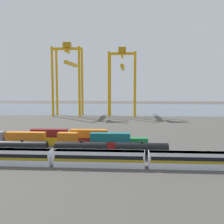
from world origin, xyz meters
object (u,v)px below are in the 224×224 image
object	(u,v)px
shipping_container_13	(129,142)
gantry_crane_west	(68,72)
shipping_container_8	(11,140)
gantry_crane_central	(122,74)
passenger_train	(99,158)
shipping_container_2	(26,144)
shipping_container_6	(110,146)
freight_tank_row	(81,149)

from	to	relation	value
shipping_container_13	gantry_crane_west	distance (m)	99.21
shipping_container_8	gantry_crane_central	bearing A→B (deg)	68.09
passenger_train	shipping_container_2	bearing A→B (deg)	146.22
shipping_container_8	shipping_container_13	bearing A→B (deg)	0.00
shipping_container_2	passenger_train	bearing A→B (deg)	-33.78
passenger_train	shipping_container_13	xyz separation A→B (m)	(7.28, 22.41, -0.84)
shipping_container_8	gantry_crane_west	xyz separation A→B (m)	(-0.10, 86.68, 27.23)
shipping_container_6	shipping_container_8	size ratio (longest dim) A/B	2.00
shipping_container_8	shipping_container_13	size ratio (longest dim) A/B	0.50
shipping_container_13	gantry_crane_west	bearing A→B (deg)	114.70
shipping_container_8	gantry_crane_central	size ratio (longest dim) A/B	0.14
passenger_train	shipping_container_13	world-z (taller)	passenger_train
freight_tank_row	gantry_crane_central	size ratio (longest dim) A/B	1.09
freight_tank_row	shipping_container_2	bearing A→B (deg)	155.82
gantry_crane_west	shipping_container_8	bearing A→B (deg)	-89.93
freight_tank_row	shipping_container_13	size ratio (longest dim) A/B	3.91
shipping_container_8	gantry_crane_central	distance (m)	97.46
shipping_container_8	gantry_crane_west	world-z (taller)	gantry_crane_west
shipping_container_13	gantry_crane_west	size ratio (longest dim) A/B	0.26
passenger_train	shipping_container_8	bearing A→B (deg)	145.40
freight_tank_row	shipping_container_2	world-z (taller)	freight_tank_row
shipping_container_2	gantry_crane_west	size ratio (longest dim) A/B	0.26
passenger_train	shipping_container_6	xyz separation A→B (m)	(1.49, 16.56, -0.84)
passenger_train	shipping_container_13	bearing A→B (deg)	72.01
freight_tank_row	shipping_container_2	distance (m)	20.62
passenger_train	freight_tank_row	distance (m)	10.07
freight_tank_row	shipping_container_8	xyz separation A→B (m)	(-26.52, 14.29, -0.88)
freight_tank_row	gantry_crane_west	size ratio (longest dim) A/B	1.01
gantry_crane_west	freight_tank_row	bearing A→B (deg)	-75.23
passenger_train	shipping_container_6	bearing A→B (deg)	84.87
passenger_train	gantry_crane_central	bearing A→B (deg)	88.63
shipping_container_2	gantry_crane_central	size ratio (longest dim) A/B	0.28
shipping_container_2	gantry_crane_west	world-z (taller)	gantry_crane_west
shipping_container_2	shipping_container_8	distance (m)	9.69
shipping_container_6	gantry_crane_west	world-z (taller)	gantry_crane_west
shipping_container_13	gantry_crane_central	xyz separation A→B (m)	(-4.65, 87.28, 25.46)
passenger_train	shipping_container_13	size ratio (longest dim) A/B	5.59
shipping_container_6	gantry_crane_central	xyz separation A→B (m)	(1.14, 93.13, 25.46)
gantry_crane_west	gantry_crane_central	distance (m)	35.26
shipping_container_6	gantry_crane_central	bearing A→B (deg)	89.30
shipping_container_8	gantry_crane_west	bearing A→B (deg)	90.07
shipping_container_8	gantry_crane_west	distance (m)	90.85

